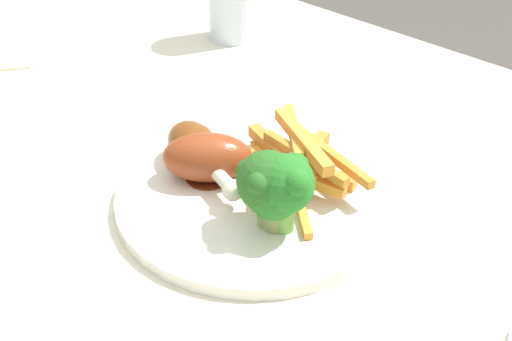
# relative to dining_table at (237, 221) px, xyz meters

# --- Properties ---
(dining_table) EXTENTS (1.22, 0.76, 0.71)m
(dining_table) POSITION_rel_dining_table_xyz_m (0.00, 0.00, 0.00)
(dining_table) COLOR silver
(dining_table) RESTS_ON ground_plane
(dinner_plate) EXTENTS (0.25, 0.25, 0.01)m
(dinner_plate) POSITION_rel_dining_table_xyz_m (-0.08, 0.05, 0.11)
(dinner_plate) COLOR white
(dinner_plate) RESTS_ON dining_table
(broccoli_floret_front) EXTENTS (0.05, 0.05, 0.07)m
(broccoli_floret_front) POSITION_rel_dining_table_xyz_m (-0.12, 0.08, 0.15)
(broccoli_floret_front) COLOR #86A05A
(broccoli_floret_front) RESTS_ON dinner_plate
(broccoli_floret_middle) EXTENTS (0.05, 0.05, 0.06)m
(broccoli_floret_middle) POSITION_rel_dining_table_xyz_m (-0.13, 0.07, 0.15)
(broccoli_floret_middle) COLOR #939F5B
(broccoli_floret_middle) RESTS_ON dinner_plate
(broccoli_floret_back) EXTENTS (0.05, 0.05, 0.07)m
(broccoli_floret_back) POSITION_rel_dining_table_xyz_m (-0.14, 0.07, 0.16)
(broccoli_floret_back) COLOR #7EBB53
(broccoli_floret_back) RESTS_ON dinner_plate
(carrot_fries_pile) EXTENTS (0.15, 0.12, 0.04)m
(carrot_fries_pile) POSITION_rel_dining_table_xyz_m (-0.09, 0.01, 0.13)
(carrot_fries_pile) COLOR orange
(carrot_fries_pile) RESTS_ON dinner_plate
(chicken_drumstick_near) EXTENTS (0.12, 0.06, 0.04)m
(chicken_drumstick_near) POSITION_rel_dining_table_xyz_m (-0.02, 0.06, 0.13)
(chicken_drumstick_near) COLOR #50230D
(chicken_drumstick_near) RESTS_ON dinner_plate
(chicken_drumstick_far) EXTENTS (0.11, 0.11, 0.05)m
(chicken_drumstick_far) POSITION_rel_dining_table_xyz_m (-0.04, 0.06, 0.13)
(chicken_drumstick_far) COLOR #632210
(chicken_drumstick_far) RESTS_ON dinner_plate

